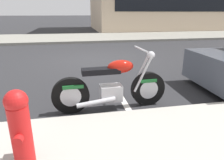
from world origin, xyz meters
name	(u,v)px	position (x,y,z in m)	size (l,w,h in m)	color
ground_plane	(99,60)	(0.00, 0.00, 0.00)	(260.00, 260.00, 0.00)	#28282B
parking_stall_stripe	(123,101)	(0.00, -3.88, 0.00)	(0.12, 2.20, 0.01)	silver
parked_motorcycle	(112,87)	(-0.29, -4.16, 0.44)	(2.14, 0.62, 1.13)	black
fire_hydrant	(20,126)	(-1.56, -5.57, 0.60)	(0.24, 0.36, 0.87)	red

